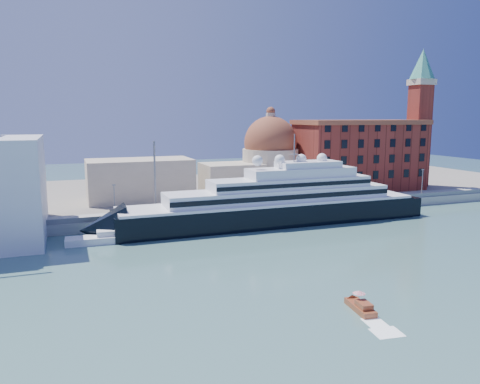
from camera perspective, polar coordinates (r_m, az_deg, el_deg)
name	(u,v)px	position (r m, az deg, el deg)	size (l,w,h in m)	color
ground	(288,252)	(93.43, 5.92, -7.23)	(400.00, 400.00, 0.00)	#355D5C
quay	(231,213)	(123.56, -1.10, -2.53)	(180.00, 10.00, 2.50)	gray
land	(192,191)	(162.23, -5.93, 0.15)	(260.00, 72.00, 2.00)	slate
quay_fence	(237,209)	(119.05, -0.38, -2.07)	(180.00, 0.10, 1.20)	slate
superyacht	(263,207)	(114.48, 2.83, -1.84)	(86.36, 11.97, 25.81)	black
service_barge	(98,239)	(103.08, -16.89, -5.55)	(12.83, 4.77, 2.85)	white
water_taxi	(361,306)	(67.87, 14.52, -13.33)	(2.69, 6.12, 2.81)	maroon
warehouse	(360,155)	(161.61, 14.38, 4.44)	(43.00, 19.00, 23.25)	maroon
campanile	(420,109)	(175.98, 21.09, 9.37)	(8.40, 8.40, 47.00)	maroon
church	(225,166)	(146.31, -1.85, 3.13)	(66.00, 18.00, 25.50)	beige
lamp_posts	(185,184)	(116.87, -6.69, 1.01)	(120.80, 2.40, 18.00)	slate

